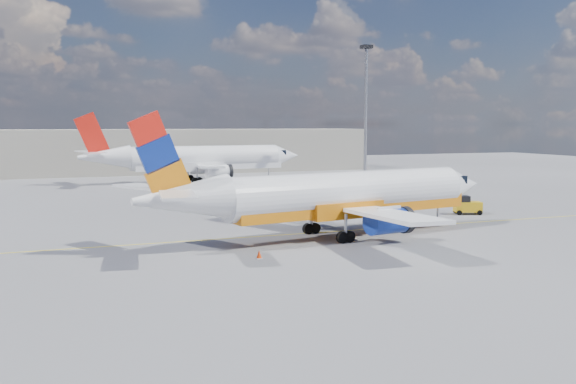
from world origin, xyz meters
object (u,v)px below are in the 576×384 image
object	(u,v)px
gse_tug	(467,205)
main_jet	(338,196)
second_jet	(199,159)
traffic_cone	(259,254)

from	to	relation	value
gse_tug	main_jet	bearing A→B (deg)	-137.61
main_jet	second_jet	xyz separation A→B (m)	(0.83, 51.97, 0.26)
main_jet	second_jet	distance (m)	51.97
main_jet	traffic_cone	distance (m)	10.57
main_jet	traffic_cone	world-z (taller)	main_jet
main_jet	gse_tug	world-z (taller)	main_jet
main_jet	second_jet	world-z (taller)	second_jet
main_jet	traffic_cone	size ratio (longest dim) A/B	57.08
second_jet	traffic_cone	size ratio (longest dim) A/B	61.38
gse_tug	traffic_cone	xyz separation A→B (m)	(-26.07, -12.73, -0.60)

